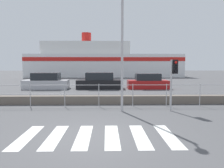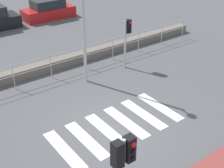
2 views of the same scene
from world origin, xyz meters
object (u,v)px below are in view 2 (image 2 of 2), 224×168
at_px(parked_car_red, 48,10).
at_px(streetlamp, 85,8).
at_px(traffic_light_near, 123,160).
at_px(traffic_light_far, 127,33).

bearing_deg(parked_car_red, streetlamp, -106.98).
height_order(traffic_light_near, traffic_light_far, traffic_light_near).
distance_m(traffic_light_near, traffic_light_far, 9.27).
bearing_deg(traffic_light_far, parked_car_red, 86.34).
distance_m(traffic_light_near, streetlamp, 7.83).
bearing_deg(parked_car_red, traffic_light_far, -93.66).
height_order(traffic_light_far, streetlamp, streetlamp).
relative_size(traffic_light_far, parked_car_red, 0.65).
bearing_deg(traffic_light_near, traffic_light_far, 50.20).
bearing_deg(traffic_light_far, traffic_light_near, -129.80).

